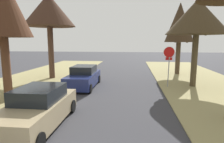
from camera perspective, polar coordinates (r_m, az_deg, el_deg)
name	(u,v)px	position (r m, az deg, el deg)	size (l,w,h in m)	color
stop_sign_far	(169,58)	(14.44, 16.70, 3.89)	(0.81, 0.27, 2.97)	#9EA0A5
street_tree_right_mid_b	(197,17)	(15.41, 24.21, 14.62)	(4.41, 4.41, 6.35)	#4D412B
street_tree_right_far	(180,23)	(20.84, 19.64, 13.47)	(2.87, 2.87, 7.18)	#483927
street_tree_left_mid_a	(1,3)	(12.56, -30.44, 17.36)	(3.18, 3.18, 7.42)	brown
street_tree_left_mid_b	(49,11)	(18.42, -18.38, 16.84)	(4.55, 4.55, 7.47)	#4B3428
parked_sedan_tan	(38,109)	(8.29, -21.30, -10.35)	(1.96, 4.41, 1.57)	tan
parked_sedan_navy	(84,77)	(14.44, -8.54, -1.72)	(1.96, 4.41, 1.57)	navy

